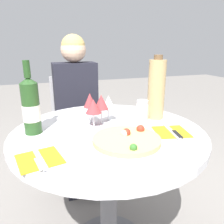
# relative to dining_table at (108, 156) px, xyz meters

# --- Properties ---
(dining_table) EXTENTS (0.92, 0.92, 0.73)m
(dining_table) POSITION_rel_dining_table_xyz_m (0.00, 0.00, 0.00)
(dining_table) COLOR slate
(dining_table) RESTS_ON ground_plane
(chair_behind_diner) EXTENTS (0.37, 0.37, 0.87)m
(chair_behind_diner) POSITION_rel_dining_table_xyz_m (-0.03, 0.81, -0.15)
(chair_behind_diner) COLOR #ADADB2
(chair_behind_diner) RESTS_ON ground_plane
(seated_diner) EXTENTS (0.33, 0.40, 1.20)m
(seated_diner) POSITION_rel_dining_table_xyz_m (-0.03, 0.68, -0.04)
(seated_diner) COLOR black
(seated_diner) RESTS_ON ground_plane
(pizza_large) EXTENTS (0.29, 0.29, 0.05)m
(pizza_large) POSITION_rel_dining_table_xyz_m (0.03, -0.16, 0.15)
(pizza_large) COLOR #DBB26B
(pizza_large) RESTS_ON dining_table
(wine_bottle) EXTENTS (0.08, 0.08, 0.33)m
(wine_bottle) POSITION_rel_dining_table_xyz_m (-0.34, 0.08, 0.27)
(wine_bottle) COLOR #23471E
(wine_bottle) RESTS_ON dining_table
(tall_carafe) EXTENTS (0.09, 0.09, 0.35)m
(tall_carafe) POSITION_rel_dining_table_xyz_m (0.31, 0.09, 0.31)
(tall_carafe) COLOR tan
(tall_carafe) RESTS_ON dining_table
(sugar_shaker) EXTENTS (0.06, 0.06, 0.13)m
(sugar_shaker) POSITION_rel_dining_table_xyz_m (0.19, 0.03, 0.20)
(sugar_shaker) COLOR silver
(sugar_shaker) RESTS_ON dining_table
(wine_glass_front_left) EXTENTS (0.08, 0.08, 0.15)m
(wine_glass_front_left) POSITION_rel_dining_table_xyz_m (-0.06, 0.05, 0.25)
(wine_glass_front_left) COLOR silver
(wine_glass_front_left) RESTS_ON dining_table
(wine_glass_back_right) EXTENTS (0.07, 0.07, 0.14)m
(wine_glass_back_right) POSITION_rel_dining_table_xyz_m (0.04, 0.12, 0.24)
(wine_glass_back_right) COLOR silver
(wine_glass_back_right) RESTS_ON dining_table
(wine_glass_center) EXTENTS (0.07, 0.07, 0.16)m
(wine_glass_center) POSITION_rel_dining_table_xyz_m (-0.01, 0.09, 0.26)
(wine_glass_center) COLOR silver
(wine_glass_center) RESTS_ON dining_table
(wine_glass_back_left) EXTENTS (0.07, 0.07, 0.16)m
(wine_glass_back_left) POSITION_rel_dining_table_xyz_m (-0.06, 0.12, 0.26)
(wine_glass_back_left) COLOR silver
(wine_glass_back_left) RESTS_ON dining_table
(place_setting_left) EXTENTS (0.18, 0.19, 0.01)m
(place_setting_left) POSITION_rel_dining_table_xyz_m (-0.32, -0.20, 0.14)
(place_setting_left) COLOR gold
(place_setting_left) RESTS_ON dining_table
(place_setting_right) EXTENTS (0.18, 0.19, 0.01)m
(place_setting_right) POSITION_rel_dining_table_xyz_m (0.27, -0.13, 0.14)
(place_setting_right) COLOR gold
(place_setting_right) RESTS_ON dining_table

